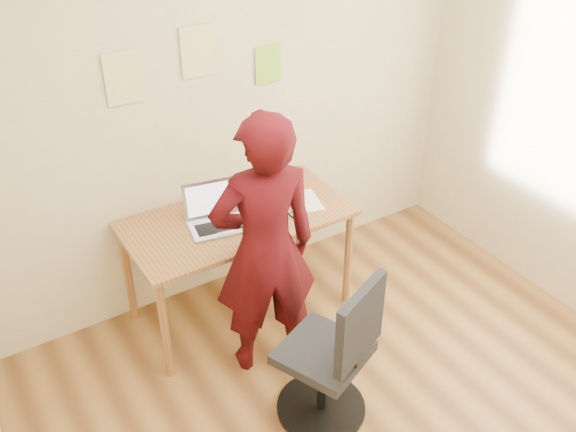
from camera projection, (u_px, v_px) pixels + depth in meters
room at (416, 238)px, 2.71m from camera, size 3.58×3.58×2.78m
desk at (238, 228)px, 4.00m from camera, size 1.40×0.70×0.74m
laptop at (215, 217)px, 3.87m from camera, size 0.38×0.35×0.24m
paper_sheet at (305, 201)px, 4.11m from camera, size 0.24×0.30×0.00m
phone at (298, 217)px, 3.94m from camera, size 0.07×0.14×0.01m
wall_note_left at (123, 78)px, 3.52m from camera, size 0.21×0.00×0.30m
wall_note_mid at (198, 51)px, 3.68m from camera, size 0.21×0.00×0.30m
wall_note_right at (268, 65)px, 3.98m from camera, size 0.18×0.00×0.24m
office_chair at (333, 362)px, 3.38m from camera, size 0.56×0.57×0.97m
person at (265, 249)px, 3.53m from camera, size 0.68×0.52×1.65m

